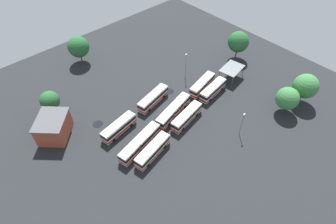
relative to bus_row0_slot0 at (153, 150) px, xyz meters
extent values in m
plane|color=black|center=(13.14, 8.41, -1.80)|extent=(106.33, 106.33, 0.00)
cube|color=silver|center=(-0.01, 0.00, -0.02)|extent=(11.27, 4.77, 2.96)
cube|color=beige|center=(-0.01, 0.00, 1.53)|extent=(10.80, 4.48, 0.14)
cube|color=black|center=(-0.01, 0.00, 0.45)|extent=(11.34, 4.82, 0.95)
cube|color=red|center=(-0.01, 0.00, -0.85)|extent=(11.34, 4.82, 0.59)
cube|color=black|center=(5.38, 1.13, 0.55)|extent=(0.49, 2.08, 1.09)
cylinder|color=black|center=(3.08, 1.86, -1.30)|extent=(1.04, 0.50, 1.00)
cylinder|color=black|center=(3.57, -0.46, -1.30)|extent=(1.04, 0.50, 1.00)
cylinder|color=black|center=(-3.58, 0.46, -1.30)|extent=(1.04, 0.50, 1.00)
cylinder|color=black|center=(-3.09, -1.86, -1.30)|extent=(1.04, 0.50, 1.00)
cube|color=silver|center=(-0.81, 3.93, -0.02)|extent=(13.72, 5.38, 2.96)
cube|color=beige|center=(-0.81, 3.93, 1.53)|extent=(13.15, 5.06, 0.14)
cube|color=black|center=(-0.81, 3.93, 0.45)|extent=(13.80, 5.43, 0.95)
cube|color=red|center=(-0.81, 3.93, -0.85)|extent=(13.80, 5.43, 0.59)
cube|color=black|center=(5.79, 5.37, 0.55)|extent=(0.51, 2.07, 1.09)
cube|color=#47474C|center=(-2.26, 3.62, -0.02)|extent=(1.44, 2.76, 2.84)
cylinder|color=black|center=(3.02, 5.98, -1.30)|extent=(1.04, 0.51, 1.00)
cylinder|color=black|center=(3.52, 3.67, -1.30)|extent=(1.04, 0.51, 1.00)
cylinder|color=black|center=(-5.15, 4.20, -1.30)|extent=(1.04, 0.51, 1.00)
cylinder|color=black|center=(-4.65, 1.89, -1.30)|extent=(1.04, 0.51, 1.00)
cube|color=silver|center=(-1.69, 11.81, -0.02)|extent=(10.81, 4.23, 2.96)
cube|color=beige|center=(-1.69, 11.81, 1.53)|extent=(10.36, 3.96, 0.14)
cube|color=black|center=(-1.69, 11.81, 0.45)|extent=(10.87, 4.27, 0.95)
cube|color=red|center=(-1.69, 11.81, -0.85)|extent=(10.87, 4.27, 0.59)
cube|color=black|center=(3.52, 12.65, 0.55)|extent=(0.40, 2.09, 1.09)
cylinder|color=black|center=(1.34, 13.50, -1.30)|extent=(1.04, 0.46, 1.00)
cylinder|color=black|center=(1.72, 11.16, -1.30)|extent=(1.04, 0.46, 1.00)
cylinder|color=black|center=(-5.10, 12.45, -1.30)|extent=(1.04, 0.46, 1.00)
cylinder|color=black|center=(-4.72, 10.11, -1.30)|extent=(1.04, 0.46, 1.00)
cube|color=silver|center=(14.27, 2.43, -0.02)|extent=(11.34, 4.44, 2.96)
cube|color=beige|center=(14.27, 2.43, 1.53)|extent=(10.87, 4.16, 0.14)
cube|color=black|center=(14.27, 2.43, 0.45)|extent=(11.41, 4.49, 0.95)
cube|color=red|center=(14.27, 2.43, -0.85)|extent=(11.41, 4.49, 0.59)
cube|color=black|center=(19.73, 3.39, 0.55)|extent=(0.42, 2.09, 1.09)
cylinder|color=black|center=(17.44, 4.19, -1.30)|extent=(1.04, 0.47, 1.00)
cylinder|color=black|center=(17.85, 1.86, -1.30)|extent=(1.04, 0.47, 1.00)
cylinder|color=black|center=(10.68, 3.01, -1.30)|extent=(1.04, 0.47, 1.00)
cylinder|color=black|center=(11.09, 0.68, -1.30)|extent=(1.04, 0.47, 1.00)
cube|color=silver|center=(13.18, 6.57, -0.02)|extent=(13.71, 5.63, 2.96)
cube|color=beige|center=(13.18, 6.57, 1.53)|extent=(13.14, 5.31, 0.14)
cube|color=black|center=(13.18, 6.57, 0.45)|extent=(13.79, 5.69, 0.95)
cube|color=red|center=(13.18, 6.57, -0.85)|extent=(13.79, 5.69, 0.59)
cube|color=black|center=(19.75, 8.14, 0.55)|extent=(0.55, 2.07, 1.09)
cube|color=#47474C|center=(11.74, 6.23, -0.02)|extent=(1.48, 2.76, 2.84)
cylinder|color=black|center=(16.97, 8.70, -1.30)|extent=(1.04, 0.52, 1.00)
cylinder|color=black|center=(17.52, 6.39, -1.30)|extent=(1.04, 0.52, 1.00)
cylinder|color=black|center=(8.84, 6.75, -1.30)|extent=(1.04, 0.52, 1.00)
cylinder|color=black|center=(9.39, 4.45, -1.30)|extent=(1.04, 0.52, 1.00)
cube|color=silver|center=(12.23, 14.18, -0.02)|extent=(11.50, 4.81, 2.96)
cube|color=beige|center=(12.23, 14.18, 1.53)|extent=(11.02, 4.52, 0.14)
cube|color=black|center=(12.23, 14.18, 0.45)|extent=(11.57, 4.86, 0.95)
cube|color=red|center=(12.23, 14.18, -0.85)|extent=(11.57, 4.86, 0.59)
cube|color=black|center=(17.73, 15.33, 0.55)|extent=(0.49, 2.08, 1.09)
cylinder|color=black|center=(15.39, 16.05, -1.30)|extent=(1.04, 0.50, 1.00)
cylinder|color=black|center=(15.88, 13.73, -1.30)|extent=(1.04, 0.50, 1.00)
cylinder|color=black|center=(8.59, 14.63, -1.30)|extent=(1.04, 0.50, 1.00)
cylinder|color=black|center=(9.07, 12.31, -1.30)|extent=(1.04, 0.50, 1.00)
cube|color=silver|center=(27.98, 4.94, -0.02)|extent=(10.64, 3.97, 2.96)
cube|color=beige|center=(27.98, 4.94, 1.53)|extent=(10.20, 3.71, 0.14)
cube|color=black|center=(27.98, 4.94, 0.45)|extent=(10.70, 4.02, 0.95)
cube|color=red|center=(27.98, 4.94, -0.85)|extent=(10.70, 4.02, 0.59)
cube|color=black|center=(33.13, 5.66, 0.55)|extent=(0.35, 2.10, 1.09)
cylinder|color=black|center=(31.00, 6.56, -1.30)|extent=(1.03, 0.43, 1.00)
cylinder|color=black|center=(31.33, 4.21, -1.30)|extent=(1.03, 0.43, 1.00)
cylinder|color=black|center=(24.63, 5.67, -1.30)|extent=(1.03, 0.43, 1.00)
cylinder|color=black|center=(24.95, 3.33, -1.30)|extent=(1.03, 0.43, 1.00)
cube|color=silver|center=(27.35, 8.71, -0.02)|extent=(11.08, 4.75, 2.96)
cube|color=beige|center=(27.35, 8.71, 1.53)|extent=(10.62, 4.46, 0.14)
cube|color=black|center=(27.35, 8.71, 0.45)|extent=(11.15, 4.80, 0.95)
cube|color=red|center=(27.35, 8.71, -0.85)|extent=(11.15, 4.80, 0.59)
cube|color=black|center=(32.63, 9.83, 0.55)|extent=(0.50, 2.08, 1.09)
cylinder|color=black|center=(30.37, 10.56, -1.30)|extent=(1.04, 0.50, 1.00)
cylinder|color=black|center=(30.86, 8.24, -1.30)|extent=(1.04, 0.50, 1.00)
cylinder|color=black|center=(23.83, 9.17, -1.30)|extent=(1.04, 0.50, 1.00)
cylinder|color=black|center=(24.32, 6.86, -1.30)|extent=(1.04, 0.50, 1.00)
cube|color=#99422D|center=(-14.63, 22.23, 1.04)|extent=(10.92, 10.95, 5.68)
cube|color=#4C4C51|center=(-14.63, 22.23, 4.05)|extent=(11.58, 11.60, 0.36)
cube|color=black|center=(-11.64, 25.28, -0.70)|extent=(1.33, 1.30, 2.20)
cube|color=slate|center=(38.29, 6.32, 1.94)|extent=(8.39, 6.55, 0.20)
cylinder|color=#59595B|center=(41.35, 9.24, 0.02)|extent=(0.20, 0.20, 3.64)
cylinder|color=#59595B|center=(42.14, 4.55, 0.02)|extent=(0.20, 0.20, 3.64)
cylinder|color=#59595B|center=(34.44, 8.08, 0.02)|extent=(0.20, 0.20, 3.64)
cylinder|color=#59595B|center=(35.23, 3.39, 0.02)|extent=(0.20, 0.20, 3.64)
cylinder|color=slate|center=(21.52, -10.18, 1.77)|extent=(0.16, 0.16, 7.14)
cube|color=silver|center=(21.52, -10.18, 5.51)|extent=(0.56, 0.28, 0.20)
cylinder|color=slate|center=(27.76, 16.51, 2.44)|extent=(0.16, 0.16, 8.48)
cube|color=silver|center=(27.76, 16.51, 6.86)|extent=(0.56, 0.28, 0.20)
cylinder|color=brown|center=(48.37, 12.21, -0.12)|extent=(0.44, 0.44, 3.35)
sphere|color=#235B2D|center=(48.37, 12.21, 4.54)|extent=(7.03, 7.03, 7.03)
cylinder|color=brown|center=(37.37, -13.45, -0.70)|extent=(0.44, 0.44, 2.20)
sphere|color=#387A3D|center=(37.37, -13.45, 3.12)|extent=(6.40, 6.40, 6.40)
cylinder|color=brown|center=(-11.16, 30.20, -0.59)|extent=(0.44, 0.44, 2.43)
sphere|color=#235B2D|center=(-11.16, 30.20, 2.92)|extent=(5.39, 5.39, 5.39)
cylinder|color=brown|center=(7.45, 46.48, -0.34)|extent=(0.44, 0.44, 2.92)
sphere|color=#235B2D|center=(7.45, 46.48, 4.11)|extent=(7.05, 7.05, 7.05)
cylinder|color=brown|center=(44.59, -14.54, -0.34)|extent=(0.44, 0.44, 2.92)
sphere|color=#387A3D|center=(44.59, -14.54, 4.10)|extent=(7.02, 7.02, 7.02)
cylinder|color=black|center=(19.09, 14.74, -1.80)|extent=(2.97, 2.97, 0.01)
cylinder|color=black|center=(-4.53, 18.04, -1.80)|extent=(2.88, 2.88, 0.01)
camera|label=1|loc=(-25.53, -33.48, 56.56)|focal=30.48mm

